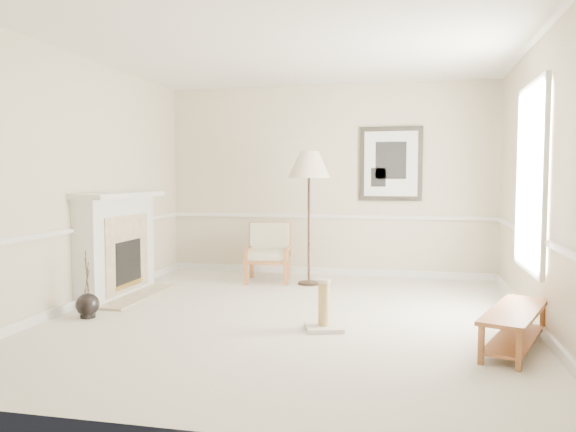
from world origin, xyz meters
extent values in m
plane|color=silver|center=(0.00, 0.00, 0.00)|extent=(5.50, 5.50, 0.00)
cube|color=beige|center=(0.00, 2.75, 1.45)|extent=(5.00, 0.04, 2.90)
cube|color=beige|center=(0.00, -2.75, 1.45)|extent=(5.00, 0.04, 2.90)
cube|color=beige|center=(-2.50, 0.00, 1.45)|extent=(0.04, 5.50, 2.90)
cube|color=beige|center=(2.50, 0.00, 1.45)|extent=(0.04, 5.50, 2.90)
cube|color=white|center=(0.00, 0.00, 2.90)|extent=(5.00, 5.50, 0.04)
cube|color=white|center=(0.00, 2.73, 0.05)|extent=(4.95, 0.04, 0.10)
cube|color=white|center=(0.00, 2.73, 0.90)|extent=(4.95, 0.04, 0.05)
cube|color=white|center=(2.46, 0.40, 1.50)|extent=(0.03, 1.20, 1.80)
cube|color=white|center=(2.45, 0.40, 1.50)|extent=(0.05, 1.34, 1.94)
cube|color=black|center=(0.95, 2.72, 1.70)|extent=(0.92, 0.04, 1.10)
cube|color=white|center=(0.95, 2.69, 1.70)|extent=(0.78, 0.01, 0.96)
cube|color=black|center=(0.95, 2.69, 1.75)|extent=(0.45, 0.01, 0.55)
cube|color=white|center=(-2.36, 0.60, 0.62)|extent=(0.28, 1.50, 1.25)
cube|color=white|center=(-2.31, 0.60, 1.28)|extent=(0.46, 1.64, 0.06)
cube|color=#C6B28E|center=(-2.21, 0.60, 0.55)|extent=(0.02, 1.05, 0.95)
cube|color=black|center=(-2.20, 0.60, 0.42)|extent=(0.02, 0.62, 0.58)
cube|color=gold|center=(-2.20, 0.60, 0.16)|extent=(0.01, 0.66, 0.05)
cube|color=#C6B28E|center=(-2.20, 0.60, 0.01)|extent=(0.60, 1.50, 0.03)
sphere|color=black|center=(-2.12, -0.47, 0.14)|extent=(0.25, 0.25, 0.25)
cylinder|color=black|center=(-2.12, -0.47, 0.04)|extent=(0.16, 0.16, 0.07)
cylinder|color=black|center=(-2.12, -0.47, 0.46)|extent=(0.04, 0.11, 0.39)
cylinder|color=black|center=(-2.12, -0.47, 0.43)|extent=(0.04, 0.13, 0.32)
cylinder|color=black|center=(-2.12, -0.47, 0.50)|extent=(0.03, 0.06, 0.46)
cube|color=brown|center=(-0.98, 1.65, 0.17)|extent=(0.06, 0.06, 0.34)
cube|color=brown|center=(-1.06, 2.20, 0.17)|extent=(0.06, 0.06, 0.34)
cube|color=brown|center=(-0.43, 1.73, 0.17)|extent=(0.06, 0.06, 0.34)
cube|color=brown|center=(-0.51, 2.28, 0.17)|extent=(0.06, 0.06, 0.34)
cube|color=brown|center=(-0.75, 1.97, 0.31)|extent=(0.71, 0.71, 0.04)
cube|color=brown|center=(-0.79, 2.25, 0.59)|extent=(0.64, 0.24, 0.49)
cube|color=brown|center=(-1.02, 1.93, 0.47)|extent=(0.14, 0.63, 0.04)
cube|color=brown|center=(-0.47, 2.01, 0.47)|extent=(0.14, 0.63, 0.04)
cube|color=white|center=(-0.75, 1.97, 0.39)|extent=(0.65, 0.65, 0.11)
cube|color=white|center=(-0.78, 2.20, 0.61)|extent=(0.59, 0.26, 0.44)
cylinder|color=black|center=(-0.13, 1.88, 0.02)|extent=(0.30, 0.30, 0.03)
cylinder|color=black|center=(-0.13, 1.88, 0.87)|extent=(0.04, 0.04, 1.68)
cone|color=beige|center=(-0.13, 1.88, 1.68)|extent=(0.71, 0.71, 0.37)
cube|color=brown|center=(2.15, -0.66, 0.34)|extent=(0.79, 1.30, 0.04)
cube|color=brown|center=(2.15, -0.66, 0.09)|extent=(0.71, 1.20, 0.03)
cube|color=brown|center=(1.82, -1.14, 0.16)|extent=(0.06, 0.06, 0.32)
cube|color=brown|center=(2.08, -1.24, 0.16)|extent=(0.06, 0.06, 0.32)
cube|color=brown|center=(2.22, -0.07, 0.16)|extent=(0.06, 0.06, 0.32)
cube|color=brown|center=(2.48, -0.17, 0.16)|extent=(0.06, 0.06, 0.32)
cube|color=white|center=(0.43, -0.39, 0.02)|extent=(0.44, 0.44, 0.04)
cylinder|color=tan|center=(0.43, -0.39, 0.26)|extent=(0.12, 0.12, 0.43)
cylinder|color=white|center=(0.43, -0.39, 0.49)|extent=(0.13, 0.13, 0.04)
camera|label=1|loc=(1.25, -5.78, 1.51)|focal=35.00mm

